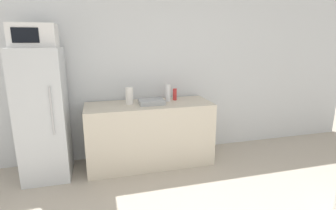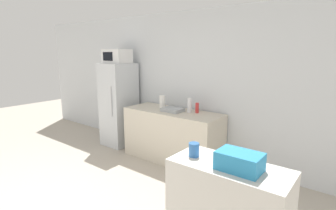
{
  "view_description": "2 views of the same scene",
  "coord_description": "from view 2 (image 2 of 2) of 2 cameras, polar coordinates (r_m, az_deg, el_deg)",
  "views": [
    {
      "loc": [
        -0.43,
        -0.88,
        1.75
      ],
      "look_at": [
        0.35,
        1.97,
        1.03
      ],
      "focal_mm": 28.0,
      "sensor_mm": 36.0,
      "label": 1
    },
    {
      "loc": [
        2.93,
        -0.9,
        1.9
      ],
      "look_at": [
        0.69,
        1.95,
        1.16
      ],
      "focal_mm": 28.0,
      "sensor_mm": 36.0,
      "label": 2
    }
  ],
  "objects": [
    {
      "name": "microwave",
      "position": [
        5.36,
        -11.04,
        10.37
      ],
      "size": [
        0.51,
        0.39,
        0.28
      ],
      "color": "white",
      "rests_on": "refrigerator"
    },
    {
      "name": "wall_back",
      "position": [
        4.94,
        1.34,
        4.54
      ],
      "size": [
        8.0,
        0.06,
        2.6
      ],
      "primitive_type": "cube",
      "color": "silver",
      "rests_on": "ground_plane"
    },
    {
      "name": "sink_basin",
      "position": [
        4.5,
        1.01,
        -1.02
      ],
      "size": [
        0.35,
        0.27,
        0.06
      ],
      "primitive_type": "cube",
      "color": "#9EA3A8",
      "rests_on": "counter"
    },
    {
      "name": "bottle_tall",
      "position": [
        4.42,
        4.69,
        -0.05
      ],
      "size": [
        0.07,
        0.07,
        0.25
      ],
      "primitive_type": "cylinder",
      "color": "silver",
      "rests_on": "counter"
    },
    {
      "name": "bottle_short",
      "position": [
        4.41,
        6.36,
        -0.63
      ],
      "size": [
        0.06,
        0.06,
        0.17
      ],
      "primitive_type": "cylinder",
      "color": "red",
      "rests_on": "counter"
    },
    {
      "name": "counter",
      "position": [
        4.67,
        0.97,
        -6.63
      ],
      "size": [
        1.77,
        0.67,
        0.89
      ],
      "primitive_type": "cube",
      "color": "beige",
      "rests_on": "ground_plane"
    },
    {
      "name": "paper_towel_roll",
      "position": [
        4.72,
        -1.24,
        0.65
      ],
      "size": [
        0.11,
        0.11,
        0.23
      ],
      "primitive_type": "cylinder",
      "color": "white",
      "rests_on": "counter"
    },
    {
      "name": "refrigerator",
      "position": [
        5.47,
        -10.63,
        0.11
      ],
      "size": [
        0.57,
        0.64,
        1.67
      ],
      "color": "silver",
      "rests_on": "ground_plane"
    },
    {
      "name": "basket",
      "position": [
        1.85,
        15.29,
        -11.73
      ],
      "size": [
        0.29,
        0.2,
        0.13
      ],
      "primitive_type": "cube",
      "color": "#2D8EC6",
      "rests_on": "shelf_cabinet"
    },
    {
      "name": "jar",
      "position": [
        2.02,
        5.67,
        -9.65
      ],
      "size": [
        0.08,
        0.08,
        0.11
      ],
      "primitive_type": "cylinder",
      "color": "#336BB2",
      "rests_on": "shelf_cabinet"
    }
  ]
}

